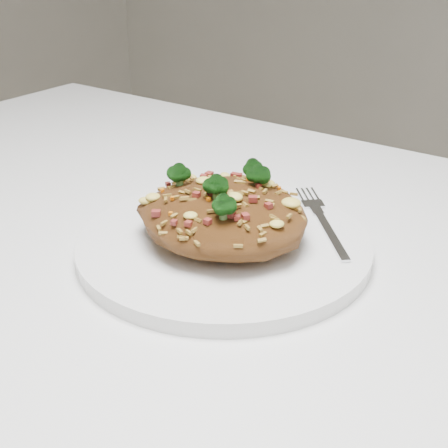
{
  "coord_description": "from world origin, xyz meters",
  "views": [
    {
      "loc": [
        0.32,
        -0.4,
        1.03
      ],
      "look_at": [
        0.02,
        0.02,
        0.78
      ],
      "focal_mm": 50.0,
      "sensor_mm": 36.0,
      "label": 1
    }
  ],
  "objects_px": {
    "plate": "(224,245)",
    "fork": "(325,224)",
    "fried_rice": "(224,208)",
    "dining_table": "(193,335)"
  },
  "relations": [
    {
      "from": "fried_rice",
      "to": "fork",
      "type": "height_order",
      "value": "fried_rice"
    },
    {
      "from": "dining_table",
      "to": "plate",
      "type": "distance_m",
      "value": 0.1
    },
    {
      "from": "fried_rice",
      "to": "dining_table",
      "type": "bearing_deg",
      "value": -129.84
    },
    {
      "from": "plate",
      "to": "fried_rice",
      "type": "height_order",
      "value": "fried_rice"
    },
    {
      "from": "dining_table",
      "to": "fork",
      "type": "relative_size",
      "value": 9.17
    },
    {
      "from": "plate",
      "to": "fork",
      "type": "xyz_separation_m",
      "value": [
        0.06,
        0.08,
        0.01
      ]
    },
    {
      "from": "fork",
      "to": "plate",
      "type": "bearing_deg",
      "value": -81.15
    },
    {
      "from": "fork",
      "to": "dining_table",
      "type": "bearing_deg",
      "value": -81.39
    },
    {
      "from": "plate",
      "to": "fried_rice",
      "type": "distance_m",
      "value": 0.04
    },
    {
      "from": "fried_rice",
      "to": "fork",
      "type": "bearing_deg",
      "value": 50.51
    }
  ]
}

